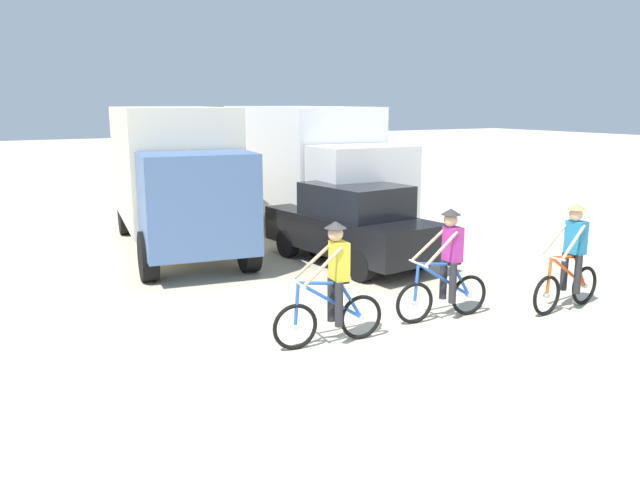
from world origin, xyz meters
The scene contains 7 objects.
ground_plane centered at (0.00, 0.00, 0.00)m, with size 120.00×120.00×0.00m, color beige.
box_truck_cream_rv centered at (-0.33, 8.69, 1.87)m, with size 3.26×7.01×3.35m.
box_truck_avon_van centered at (3.35, 8.91, 1.87)m, with size 2.63×6.84×3.35m.
sedan_parked centered at (2.52, 5.36, 0.88)m, with size 2.26×4.38×1.76m.
cyclist_orange_shirt centered at (-0.30, 1.42, 0.85)m, with size 1.73×0.52×1.82m.
cyclist_cowboy_hat centered at (1.86, 1.48, 0.85)m, with size 1.73×0.52×1.82m.
cyclist_near_camera centered at (4.02, 0.84, 0.85)m, with size 1.73×0.52×1.82m.
Camera 1 is at (-4.87, -6.30, 3.46)m, focal length 36.38 mm.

